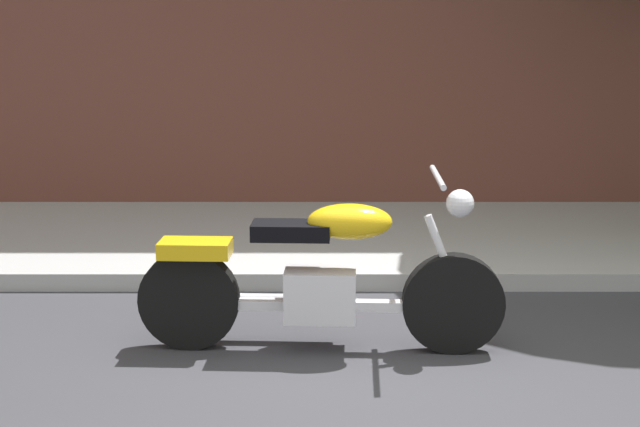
# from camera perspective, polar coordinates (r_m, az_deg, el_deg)

# --- Properties ---
(ground_plane) EXTENTS (60.00, 60.00, 0.00)m
(ground_plane) POSITION_cam_1_polar(r_m,az_deg,el_deg) (4.97, 4.40, -11.04)
(ground_plane) COLOR #38383D
(sidewalk) EXTENTS (21.65, 2.72, 0.14)m
(sidewalk) POSITION_cam_1_polar(r_m,az_deg,el_deg) (7.76, 2.76, -1.76)
(sidewalk) COLOR #A2A2A2
(sidewalk) RESTS_ON ground
(motorcycle) EXTENTS (2.28, 0.70, 1.13)m
(motorcycle) POSITION_cam_1_polar(r_m,az_deg,el_deg) (5.21, -0.03, -4.49)
(motorcycle) COLOR black
(motorcycle) RESTS_ON ground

